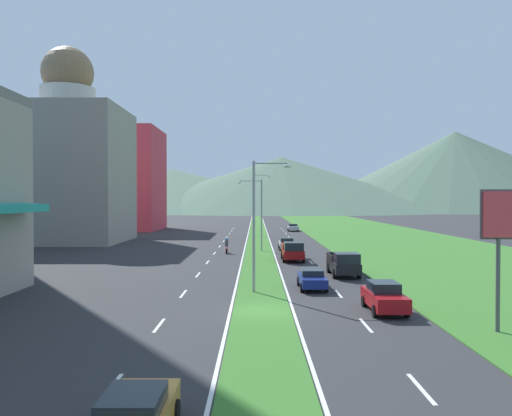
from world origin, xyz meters
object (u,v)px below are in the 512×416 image
(car_4, at_px, (383,297))
(motorcycle_rider, at_px, (226,247))
(pickup_truck_1, at_px, (292,251))
(street_lamp_near, at_px, (257,217))
(car_1, at_px, (286,244))
(street_lamp_mid, at_px, (258,210))
(street_lamp_far, at_px, (254,201))
(car_0, at_px, (292,227))
(pickup_truck_0, at_px, (343,264))
(car_2, at_px, (311,279))

(car_4, bearing_deg, motorcycle_rider, -161.09)
(pickup_truck_1, bearing_deg, street_lamp_near, -11.52)
(street_lamp_near, bearing_deg, motorcycle_rider, 98.04)
(car_1, relative_size, car_4, 1.05)
(car_1, distance_m, motorcycle_rider, 8.39)
(street_lamp_mid, xyz_separation_m, motorcycle_rider, (-3.67, -2.38, -4.23))
(street_lamp_mid, bearing_deg, pickup_truck_1, -70.66)
(street_lamp_mid, distance_m, street_lamp_far, 27.09)
(car_4, bearing_deg, car_0, 179.92)
(street_lamp_near, bearing_deg, car_1, 82.89)
(car_1, height_order, motorcycle_rider, motorcycle_rider)
(pickup_truck_0, relative_size, pickup_truck_1, 1.00)
(street_lamp_far, height_order, pickup_truck_1, street_lamp_far)
(street_lamp_mid, xyz_separation_m, pickup_truck_1, (3.38, -9.64, -3.99))
(motorcycle_rider, bearing_deg, car_1, -58.15)
(street_lamp_far, distance_m, car_4, 60.62)
(street_lamp_mid, xyz_separation_m, pickup_truck_0, (6.79, -19.76, -3.99))
(pickup_truck_1, distance_m, motorcycle_rider, 10.12)
(street_lamp_far, distance_m, motorcycle_rider, 30.08)
(street_lamp_far, height_order, car_2, street_lamp_far)
(street_lamp_far, distance_m, pickup_truck_0, 47.65)
(street_lamp_far, relative_size, car_2, 2.48)
(car_1, bearing_deg, street_lamp_far, -171.03)
(pickup_truck_1, bearing_deg, car_2, 0.69)
(street_lamp_near, xyz_separation_m, car_4, (6.96, -5.79, -4.21))
(car_1, xyz_separation_m, motorcycle_rider, (-7.13, -4.43, 0.00))
(car_0, height_order, pickup_truck_0, pickup_truck_0)
(car_1, xyz_separation_m, pickup_truck_1, (-0.08, -11.68, 0.24))
(car_0, bearing_deg, car_4, -0.08)
(pickup_truck_1, bearing_deg, car_4, 8.32)
(car_0, bearing_deg, street_lamp_near, -6.12)
(car_1, height_order, car_4, car_4)
(car_4, bearing_deg, car_2, -156.18)
(street_lamp_mid, xyz_separation_m, car_4, (6.78, -32.89, -4.15))
(street_lamp_far, xyz_separation_m, car_1, (3.95, -25.02, -5.24))
(street_lamp_near, height_order, car_2, street_lamp_near)
(street_lamp_near, height_order, car_0, street_lamp_near)
(street_lamp_far, xyz_separation_m, pickup_truck_1, (3.87, -36.71, -5.00))
(street_lamp_mid, distance_m, car_2, 26.23)
(street_lamp_mid, bearing_deg, car_2, -82.05)
(street_lamp_mid, xyz_separation_m, car_2, (3.58, -25.63, -4.27))
(car_1, bearing_deg, pickup_truck_0, 8.69)
(pickup_truck_0, bearing_deg, street_lamp_near, -43.49)
(street_lamp_far, bearing_deg, car_4, -83.08)
(car_2, relative_size, motorcycle_rider, 2.11)
(street_lamp_near, distance_m, car_4, 9.99)
(street_lamp_far, bearing_deg, pickup_truck_0, -81.16)
(pickup_truck_1, bearing_deg, car_1, 179.63)
(car_2, distance_m, pickup_truck_1, 15.99)
(motorcycle_rider, bearing_deg, car_2, -162.69)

